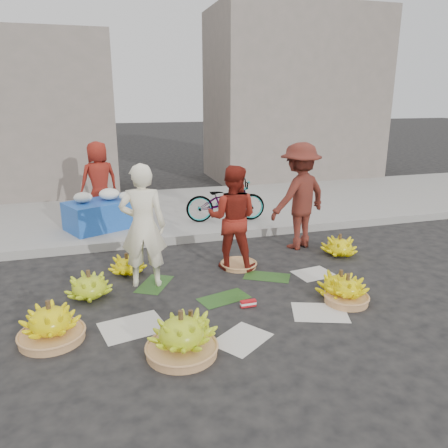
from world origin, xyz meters
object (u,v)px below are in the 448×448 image
object	(u,v)px
bicycle	(226,201)
banana_bunch_0	(50,323)
vendor_cream	(143,226)
flower_table	(102,212)
banana_bunch_4	(340,285)

from	to	relation	value
bicycle	banana_bunch_0	bearing A→B (deg)	146.45
vendor_cream	flower_table	size ratio (longest dim) A/B	1.15
banana_bunch_4	bicycle	xyz separation A→B (m)	(-0.50, 3.48, 0.37)
banana_bunch_0	banana_bunch_4	size ratio (longest dim) A/B	1.28
banana_bunch_4	vendor_cream	size ratio (longest dim) A/B	0.36
banana_bunch_0	bicycle	world-z (taller)	bicycle
banana_bunch_4	flower_table	size ratio (longest dim) A/B	0.41
banana_bunch_0	vendor_cream	xyz separation A→B (m)	(1.14, 1.17, 0.65)
banana_bunch_0	vendor_cream	world-z (taller)	vendor_cream
banana_bunch_4	vendor_cream	world-z (taller)	vendor_cream
banana_bunch_4	bicycle	world-z (taller)	bicycle
banana_bunch_0	flower_table	distance (m)	3.80
banana_bunch_4	banana_bunch_0	bearing A→B (deg)	-178.93
vendor_cream	flower_table	xyz separation A→B (m)	(-0.48, 2.57, -0.43)
banana_bunch_0	vendor_cream	distance (m)	1.75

